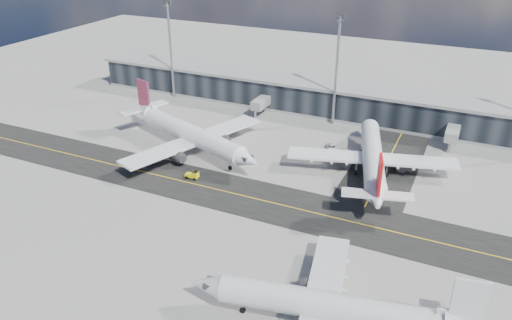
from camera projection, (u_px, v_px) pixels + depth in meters
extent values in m
plane|color=gray|center=(258.00, 211.00, 94.19)|extent=(300.00, 300.00, 0.00)
cube|color=black|center=(266.00, 201.00, 97.43)|extent=(180.00, 14.00, 0.02)
cube|color=black|center=(391.00, 155.00, 115.82)|extent=(14.00, 50.00, 0.02)
cube|color=yellow|center=(266.00, 201.00, 97.43)|extent=(180.00, 0.25, 0.01)
cube|color=yellow|center=(391.00, 155.00, 115.82)|extent=(0.25, 50.00, 0.01)
cube|color=black|center=(341.00, 101.00, 137.02)|extent=(150.00, 12.00, 8.00)
cube|color=gray|center=(342.00, 86.00, 135.05)|extent=(152.00, 13.00, 0.80)
cube|color=gray|center=(340.00, 113.00, 138.64)|extent=(150.00, 12.20, 0.80)
cube|color=gray|center=(263.00, 101.00, 138.27)|extent=(3.00, 10.00, 2.40)
cylinder|color=gray|center=(255.00, 115.00, 135.24)|extent=(0.60, 0.60, 2.40)
cube|color=gray|center=(453.00, 131.00, 119.49)|extent=(3.00, 10.00, 2.40)
cylinder|color=gray|center=(449.00, 148.00, 116.47)|extent=(0.60, 0.60, 2.40)
cylinder|color=gray|center=(171.00, 52.00, 145.64)|extent=(0.70, 0.70, 28.00)
cube|color=#2D2D30|center=(167.00, 1.00, 139.28)|extent=(2.50, 0.50, 1.40)
cylinder|color=gray|center=(336.00, 72.00, 126.87)|extent=(0.70, 0.70, 28.00)
cube|color=#2D2D30|center=(341.00, 15.00, 120.50)|extent=(2.50, 0.50, 1.40)
cylinder|color=white|center=(191.00, 134.00, 115.68)|extent=(32.69, 15.67, 4.43)
cone|color=white|center=(248.00, 160.00, 103.75)|extent=(6.73, 6.07, 4.43)
cone|color=white|center=(144.00, 110.00, 127.66)|extent=(7.77, 6.46, 4.43)
cube|color=white|center=(195.00, 140.00, 115.47)|extent=(18.25, 37.23, 0.55)
cylinder|color=#2D2D30|center=(219.00, 138.00, 119.51)|extent=(5.25, 4.00, 2.55)
cylinder|color=#2D2D30|center=(175.00, 155.00, 111.13)|extent=(5.25, 4.00, 2.55)
cube|color=silver|center=(219.00, 134.00, 119.11)|extent=(2.23, 1.18, 0.89)
cube|color=silver|center=(174.00, 151.00, 110.73)|extent=(2.23, 1.18, 0.89)
cube|color=#78264C|center=(143.00, 93.00, 125.22)|extent=(4.53, 2.08, 6.87)
cube|color=white|center=(144.00, 108.00, 127.36)|extent=(7.52, 13.54, 0.39)
cube|color=#2D2D30|center=(246.00, 157.00, 103.90)|extent=(2.92, 3.05, 0.78)
cylinder|color=gray|center=(230.00, 164.00, 108.65)|extent=(0.34, 0.34, 2.21)
cylinder|color=black|center=(230.00, 168.00, 109.02)|extent=(1.07, 0.71, 1.00)
cylinder|color=black|center=(200.00, 143.00, 120.19)|extent=(1.33, 0.94, 1.22)
cylinder|color=black|center=(178.00, 152.00, 116.00)|extent=(1.33, 0.94, 1.22)
cylinder|color=white|center=(372.00, 156.00, 105.79)|extent=(12.45, 31.72, 4.23)
cone|color=white|center=(369.00, 124.00, 121.64)|extent=(5.48, 6.22, 4.23)
cone|color=white|center=(377.00, 198.00, 89.18)|extent=(5.75, 7.24, 4.23)
cube|color=white|center=(372.00, 158.00, 107.19)|extent=(36.08, 14.58, 0.53)
cylinder|color=#2D2D30|center=(342.00, 159.00, 109.59)|extent=(3.52, 4.93, 2.43)
cylinder|color=#2D2D30|center=(401.00, 163.00, 107.71)|extent=(3.52, 4.93, 2.43)
cube|color=silver|center=(342.00, 155.00, 109.21)|extent=(0.97, 2.15, 0.85)
cube|color=silver|center=(401.00, 160.00, 107.33)|extent=(0.97, 2.15, 0.85)
cube|color=red|center=(380.00, 175.00, 87.66)|extent=(1.63, 4.41, 6.56)
cube|color=white|center=(377.00, 195.00, 88.90)|extent=(13.02, 6.20, 0.37)
cube|color=#2D2D30|center=(370.00, 123.00, 120.98)|extent=(2.80, 2.65, 0.74)
cylinder|color=gray|center=(369.00, 144.00, 118.30)|extent=(0.31, 0.31, 2.12)
cylinder|color=black|center=(369.00, 147.00, 118.66)|extent=(0.61, 1.02, 0.95)
cylinder|color=black|center=(356.00, 172.00, 106.96)|extent=(0.82, 1.26, 1.16)
cylinder|color=black|center=(386.00, 175.00, 106.02)|extent=(0.82, 1.26, 1.16)
cylinder|color=silver|center=(328.00, 306.00, 66.06)|extent=(29.82, 9.24, 3.95)
cone|color=silver|center=(208.00, 285.00, 69.78)|extent=(5.57, 4.77, 3.95)
cube|color=silver|center=(320.00, 310.00, 66.72)|extent=(10.93, 33.88, 0.49)
cylinder|color=#2D2D30|center=(319.00, 287.00, 72.55)|extent=(4.49, 2.98, 2.27)
cube|color=silver|center=(319.00, 282.00, 72.19)|extent=(2.01, 0.75, 0.79)
cube|color=silver|center=(469.00, 301.00, 60.21)|extent=(4.15, 1.19, 6.12)
cube|color=#2D2D30|center=(212.00, 283.00, 69.50)|extent=(2.33, 2.49, 0.69)
cylinder|color=gray|center=(243.00, 306.00, 69.92)|extent=(0.28, 0.28, 1.97)
cylinder|color=black|center=(243.00, 310.00, 70.26)|extent=(0.94, 0.50, 0.89)
cylinder|color=black|center=(336.00, 311.00, 69.92)|extent=(1.16, 0.68, 1.09)
cube|color=yellow|center=(192.00, 176.00, 105.40)|extent=(2.90, 1.43, 0.67)
cube|color=yellow|center=(195.00, 174.00, 104.82)|extent=(1.09, 1.27, 0.86)
cube|color=black|center=(195.00, 172.00, 104.67)|extent=(0.99, 1.22, 0.24)
cylinder|color=black|center=(198.00, 177.00, 105.75)|extent=(0.67, 0.26, 0.67)
cylinder|color=black|center=(195.00, 179.00, 104.73)|extent=(0.67, 0.26, 0.67)
cylinder|color=black|center=(190.00, 175.00, 106.41)|extent=(0.67, 0.26, 0.67)
cylinder|color=black|center=(187.00, 178.00, 105.39)|extent=(0.67, 0.26, 0.67)
imported|color=white|center=(332.00, 148.00, 117.96)|extent=(4.21, 5.02, 1.28)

